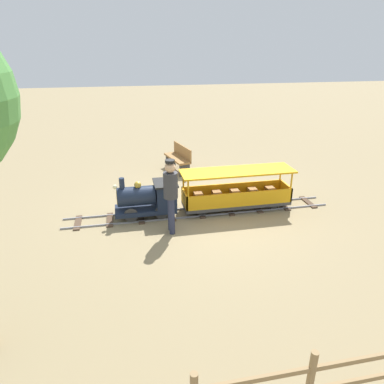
# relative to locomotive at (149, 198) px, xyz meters

# --- Properties ---
(ground_plane) EXTENTS (60.00, 60.00, 0.00)m
(ground_plane) POSITION_rel_locomotive_xyz_m (0.00, -1.25, -0.48)
(ground_plane) COLOR #8C7A56
(track) EXTENTS (0.71, 6.40, 0.04)m
(track) POSITION_rel_locomotive_xyz_m (0.00, -1.21, -0.47)
(track) COLOR gray
(track) RESTS_ON ground_plane
(locomotive) EXTENTS (0.67, 1.45, 0.98)m
(locomotive) POSITION_rel_locomotive_xyz_m (0.00, 0.00, 0.00)
(locomotive) COLOR #192338
(locomotive) RESTS_ON ground_plane
(passenger_car) EXTENTS (0.77, 2.70, 0.97)m
(passenger_car) POSITION_rel_locomotive_xyz_m (0.00, -2.11, -0.06)
(passenger_car) COLOR #3F3F3F
(passenger_car) RESTS_ON ground_plane
(conductor_person) EXTENTS (0.30, 0.30, 1.62)m
(conductor_person) POSITION_rel_locomotive_xyz_m (-0.80, -0.40, 0.47)
(conductor_person) COLOR #282D47
(conductor_person) RESTS_ON ground_plane
(park_bench) EXTENTS (1.36, 0.69, 0.82)m
(park_bench) POSITION_rel_locomotive_xyz_m (3.15, -1.23, -0.07)
(park_bench) COLOR olive
(park_bench) RESTS_ON ground_plane
(fence_section) EXTENTS (0.08, 7.48, 0.90)m
(fence_section) POSITION_rel_locomotive_xyz_m (-5.14, -1.21, -0.00)
(fence_section) COLOR #93754C
(fence_section) RESTS_ON ground_plane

